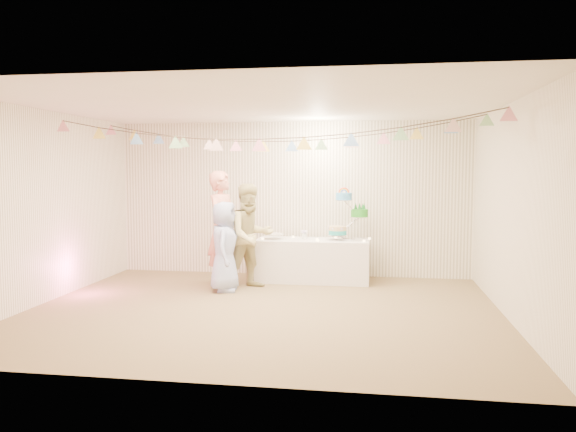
# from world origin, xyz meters

# --- Properties ---
(floor) EXTENTS (6.00, 6.00, 0.00)m
(floor) POSITION_xyz_m (0.00, 0.00, 0.00)
(floor) COLOR brown
(floor) RESTS_ON ground
(ceiling) EXTENTS (6.00, 6.00, 0.00)m
(ceiling) POSITION_xyz_m (0.00, 0.00, 2.60)
(ceiling) COLOR silver
(ceiling) RESTS_ON ground
(back_wall) EXTENTS (6.00, 6.00, 0.00)m
(back_wall) POSITION_xyz_m (0.00, 2.50, 1.30)
(back_wall) COLOR white
(back_wall) RESTS_ON ground
(front_wall) EXTENTS (6.00, 6.00, 0.00)m
(front_wall) POSITION_xyz_m (0.00, -2.50, 1.30)
(front_wall) COLOR white
(front_wall) RESTS_ON ground
(left_wall) EXTENTS (5.00, 5.00, 0.00)m
(left_wall) POSITION_xyz_m (-3.00, 0.00, 1.30)
(left_wall) COLOR white
(left_wall) RESTS_ON ground
(right_wall) EXTENTS (5.00, 5.00, 0.00)m
(right_wall) POSITION_xyz_m (3.00, 0.00, 1.30)
(right_wall) COLOR white
(right_wall) RESTS_ON ground
(table) EXTENTS (1.80, 0.72, 0.68)m
(table) POSITION_xyz_m (0.42, 1.99, 0.34)
(table) COLOR white
(table) RESTS_ON floor
(cake_stand) EXTENTS (0.70, 0.41, 0.78)m
(cake_stand) POSITION_xyz_m (0.97, 2.04, 1.14)
(cake_stand) COLOR silver
(cake_stand) RESTS_ON table
(cake_bottom) EXTENTS (0.31, 0.31, 0.15)m
(cake_bottom) POSITION_xyz_m (0.82, 1.98, 0.84)
(cake_bottom) COLOR teal
(cake_bottom) RESTS_ON cake_stand
(cake_middle) EXTENTS (0.27, 0.27, 0.22)m
(cake_middle) POSITION_xyz_m (1.15, 2.13, 1.11)
(cake_middle) COLOR #218C1E
(cake_middle) RESTS_ON cake_stand
(cake_top_tier) EXTENTS (0.25, 0.25, 0.19)m
(cake_top_tier) POSITION_xyz_m (0.91, 2.01, 1.38)
(cake_top_tier) COLOR #4BA5EB
(cake_top_tier) RESTS_ON cake_stand
(platter) EXTENTS (0.32, 0.32, 0.02)m
(platter) POSITION_xyz_m (-0.21, 1.94, 0.76)
(platter) COLOR white
(platter) RESTS_ON table
(posy) EXTENTS (0.13, 0.13, 0.15)m
(posy) POSITION_xyz_m (0.27, 2.04, 0.82)
(posy) COLOR white
(posy) RESTS_ON table
(person_adult_a) EXTENTS (0.58, 0.74, 1.78)m
(person_adult_a) POSITION_xyz_m (-0.93, 1.47, 0.89)
(person_adult_a) COLOR #E78F79
(person_adult_a) RESTS_ON floor
(person_adult_b) EXTENTS (0.98, 0.96, 1.59)m
(person_adult_b) POSITION_xyz_m (-0.45, 1.30, 0.79)
(person_adult_b) COLOR tan
(person_adult_b) RESTS_ON floor
(person_child) EXTENTS (0.50, 0.70, 1.33)m
(person_child) POSITION_xyz_m (-0.79, 1.04, 0.67)
(person_child) COLOR #A1B3E5
(person_child) RESTS_ON floor
(bunting_back) EXTENTS (5.60, 1.10, 0.40)m
(bunting_back) POSITION_xyz_m (0.00, 1.10, 2.35)
(bunting_back) COLOR pink
(bunting_back) RESTS_ON ceiling
(bunting_front) EXTENTS (5.60, 0.90, 0.36)m
(bunting_front) POSITION_xyz_m (0.00, -0.20, 2.32)
(bunting_front) COLOR #72A5E5
(bunting_front) RESTS_ON ceiling
(tealight_0) EXTENTS (0.04, 0.04, 0.03)m
(tealight_0) POSITION_xyz_m (-0.38, 1.84, 0.69)
(tealight_0) COLOR #FFD88C
(tealight_0) RESTS_ON table
(tealight_1) EXTENTS (0.04, 0.04, 0.03)m
(tealight_1) POSITION_xyz_m (0.07, 2.17, 0.69)
(tealight_1) COLOR #FFD88C
(tealight_1) RESTS_ON table
(tealight_2) EXTENTS (0.04, 0.04, 0.03)m
(tealight_2) POSITION_xyz_m (0.52, 1.77, 0.69)
(tealight_2) COLOR #FFD88C
(tealight_2) RESTS_ON table
(tealight_3) EXTENTS (0.04, 0.04, 0.03)m
(tealight_3) POSITION_xyz_m (0.77, 2.21, 0.69)
(tealight_3) COLOR #FFD88C
(tealight_3) RESTS_ON table
(tealight_4) EXTENTS (0.04, 0.04, 0.03)m
(tealight_4) POSITION_xyz_m (1.24, 1.81, 0.69)
(tealight_4) COLOR #FFD88C
(tealight_4) RESTS_ON table
(tealight_5) EXTENTS (0.04, 0.04, 0.03)m
(tealight_5) POSITION_xyz_m (1.32, 2.14, 0.69)
(tealight_5) COLOR #FFD88C
(tealight_5) RESTS_ON table
(tealight_6) EXTENTS (0.04, 0.04, 0.03)m
(tealight_6) POSITION_xyz_m (0.50, 1.91, 0.69)
(tealight_6) COLOR #FFD88C
(tealight_6) RESTS_ON table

